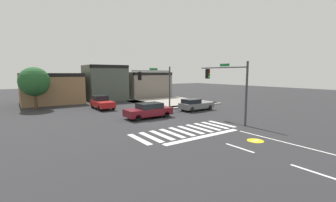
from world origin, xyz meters
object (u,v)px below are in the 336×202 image
(car_maroon, at_px, (149,110))
(traffic_signal_southeast, at_px, (227,81))
(car_red, at_px, (102,102))
(roadside_tree, at_px, (34,82))
(car_gray, at_px, (195,105))
(traffic_signal_northeast, at_px, (156,80))

(car_maroon, bearing_deg, traffic_signal_southeast, -47.09)
(traffic_signal_southeast, xyz_separation_m, car_red, (-6.92, 13.81, -2.94))
(roadside_tree, bearing_deg, car_gray, -37.24)
(car_gray, height_order, roadside_tree, roadside_tree)
(traffic_signal_northeast, distance_m, roadside_tree, 14.76)
(traffic_signal_southeast, relative_size, car_red, 1.33)
(car_red, bearing_deg, traffic_signal_southeast, 26.61)
(traffic_signal_southeast, xyz_separation_m, car_maroon, (-5.06, 5.44, -2.99))
(traffic_signal_southeast, xyz_separation_m, traffic_signal_northeast, (-1.69, 9.39, -0.18))
(traffic_signal_southeast, bearing_deg, car_maroon, 42.91)
(traffic_signal_southeast, distance_m, traffic_signal_northeast, 9.55)
(traffic_signal_northeast, bearing_deg, car_gray, 137.16)
(traffic_signal_southeast, relative_size, traffic_signal_northeast, 1.04)
(roadside_tree, bearing_deg, traffic_signal_southeast, -52.64)
(traffic_signal_northeast, relative_size, car_red, 1.28)
(traffic_signal_northeast, height_order, car_maroon, traffic_signal_northeast)
(traffic_signal_northeast, distance_m, car_maroon, 5.91)
(car_red, bearing_deg, car_gray, 48.75)
(traffic_signal_northeast, relative_size, car_gray, 1.27)
(traffic_signal_northeast, bearing_deg, car_maroon, 49.57)
(traffic_signal_southeast, bearing_deg, roadside_tree, 37.36)
(traffic_signal_northeast, xyz_separation_m, car_red, (-5.23, 4.42, -2.76))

